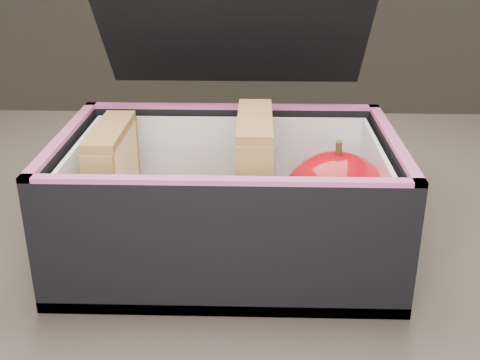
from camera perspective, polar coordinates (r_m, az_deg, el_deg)
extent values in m
cube|color=#51453D|center=(0.54, -0.11, -7.56)|extent=(1.20, 0.80, 0.03)
cube|color=black|center=(0.61, -0.60, 14.43)|extent=(0.27, 0.12, 0.14)
cube|color=beige|center=(0.51, -12.60, -0.60)|extent=(0.01, 0.09, 0.09)
cube|color=#D46871|center=(0.51, -11.75, -0.99)|extent=(0.01, 0.08, 0.09)
cube|color=beige|center=(0.51, -10.97, -0.62)|extent=(0.01, 0.09, 0.09)
cube|color=olive|center=(0.49, -12.25, 4.57)|extent=(0.02, 0.09, 0.01)
cube|color=beige|center=(0.49, 0.40, -0.26)|extent=(0.01, 0.10, 0.10)
cube|color=#D46871|center=(0.50, 1.35, -0.69)|extent=(0.01, 0.09, 0.10)
cube|color=beige|center=(0.49, 2.32, -0.28)|extent=(0.01, 0.10, 0.10)
cube|color=olive|center=(0.48, 1.42, 5.66)|extent=(0.03, 0.10, 0.01)
cylinder|color=#F24900|center=(0.50, -7.07, -6.10)|extent=(0.02, 0.09, 0.01)
cylinder|color=#F24900|center=(0.50, -4.45, -4.37)|extent=(0.02, 0.09, 0.01)
cylinder|color=#F24900|center=(0.52, -6.92, -1.83)|extent=(0.02, 0.09, 0.01)
cylinder|color=#F24900|center=(0.54, -4.67, -3.58)|extent=(0.02, 0.09, 0.01)
cylinder|color=#F24900|center=(0.51, -3.80, -3.57)|extent=(0.02, 0.09, 0.01)
cylinder|color=#F24900|center=(0.49, -4.21, -3.26)|extent=(0.02, 0.09, 0.01)
cylinder|color=#F24900|center=(0.50, -5.47, -5.75)|extent=(0.02, 0.09, 0.01)
cylinder|color=#F24900|center=(0.52, -4.08, -3.35)|extent=(0.02, 0.09, 0.01)
cube|color=white|center=(0.52, 8.04, -5.67)|extent=(0.09, 0.10, 0.01)
ellipsoid|color=maroon|center=(0.49, 9.03, -1.76)|extent=(0.10, 0.10, 0.08)
cylinder|color=#483319|center=(0.47, 9.35, 2.91)|extent=(0.01, 0.01, 0.01)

